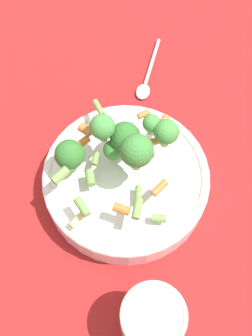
% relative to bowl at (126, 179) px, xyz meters
% --- Properties ---
extents(ground_plane, '(3.00, 3.00, 0.00)m').
position_rel_bowl_xyz_m(ground_plane, '(0.00, 0.00, -0.03)').
color(ground_plane, maroon).
extents(bowl, '(0.26, 0.26, 0.05)m').
position_rel_bowl_xyz_m(bowl, '(0.00, 0.00, 0.00)').
color(bowl, white).
rests_on(bowl, ground_plane).
extents(pasta_salad, '(0.21, 0.22, 0.10)m').
position_rel_bowl_xyz_m(pasta_salad, '(0.00, -0.02, 0.08)').
color(pasta_salad, '#8CB766').
rests_on(pasta_salad, bowl).
extents(cup, '(0.08, 0.08, 0.10)m').
position_rel_bowl_xyz_m(cup, '(0.06, 0.21, 0.02)').
color(cup, silver).
rests_on(cup, ground_plane).
extents(spoon, '(0.11, 0.13, 0.01)m').
position_rel_bowl_xyz_m(spoon, '(-0.13, -0.18, -0.02)').
color(spoon, silver).
rests_on(spoon, ground_plane).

